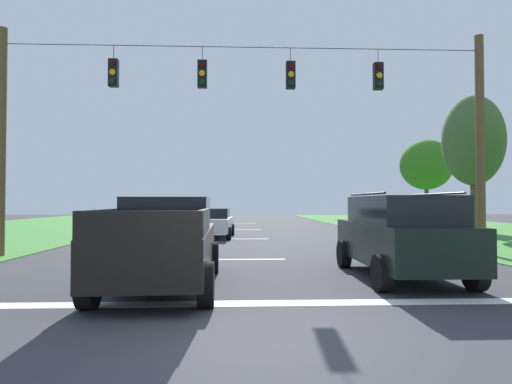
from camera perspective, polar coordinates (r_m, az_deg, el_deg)
The scene contains 12 objects.
ground_plane at distance 5.95m, azimuth 0.18°, elevation -19.29°, with size 120.00×120.00×0.00m, color #333338.
stop_bar_stripe at distance 8.00m, azimuth -0.51°, elevation -14.59°, with size 14.23×0.45×0.01m, color white.
lane_dash_0 at distance 13.90m, azimuth -1.31°, elevation -8.95°, with size 0.15×2.50×0.01m, color white.
lane_dash_1 at distance 21.57m, azimuth -1.68°, elevation -6.26°, with size 0.15×2.50×0.01m, color white.
lane_dash_2 at distance 28.86m, azimuth -1.85°, elevation -5.03°, with size 0.15×2.50×0.01m, color white.
lane_dash_3 at distance 36.64m, azimuth -1.95°, elevation -4.26°, with size 0.15×2.50×0.01m, color white.
overhead_signal_span at distance 15.01m, azimuth -1.29°, elevation 8.25°, with size 16.92×0.31×7.79m.
pickup_truck at distance 9.60m, azimuth -12.10°, elevation -6.52°, with size 2.40×5.45×1.95m.
suv_black at distance 11.01m, azimuth 18.60°, elevation -5.33°, with size 2.25×4.82×2.05m.
distant_car_crossing_white at distance 22.52m, azimuth -5.69°, elevation -4.05°, with size 2.17×4.37×1.52m.
tree_roadside_far_right at distance 32.63m, azimuth 21.72°, elevation 3.37°, with size 3.63×3.63×6.28m.
tree_roadside_left at distance 26.16m, azimuth 26.92°, elevation 6.09°, with size 3.21×3.21×7.65m.
Camera 1 is at (-0.25, -5.66, 1.83)m, focal length 30.05 mm.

